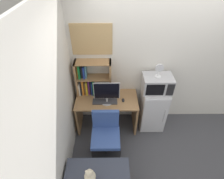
{
  "coord_description": "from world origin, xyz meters",
  "views": [
    {
      "loc": [
        -0.9,
        -2.77,
        2.97
      ],
      "look_at": [
        -0.88,
        -0.33,
        0.99
      ],
      "focal_mm": 28.72,
      "sensor_mm": 36.0,
      "label": 1
    }
  ],
  "objects": [
    {
      "name": "wall_back",
      "position": [
        0.4,
        0.02,
        1.3
      ],
      "size": [
        6.4,
        0.04,
        2.6
      ],
      "primitive_type": "cube",
      "color": "silver",
      "rests_on": "ground_plane"
    },
    {
      "name": "wall_left",
      "position": [
        -1.62,
        -1.6,
        1.3
      ],
      "size": [
        0.04,
        4.4,
        2.6
      ],
      "primitive_type": "cube",
      "color": "silver",
      "rests_on": "ground_plane"
    },
    {
      "name": "microwave",
      "position": [
        -0.07,
        -0.25,
        1.06
      ],
      "size": [
        0.52,
        0.37,
        0.3
      ],
      "color": "#ADADB2",
      "rests_on": "mini_fridge"
    },
    {
      "name": "computer_mouse",
      "position": [
        -0.67,
        -0.35,
        0.75
      ],
      "size": [
        0.05,
        0.1,
        0.03
      ],
      "primitive_type": "ellipsoid",
      "color": "black",
      "rests_on": "desk"
    },
    {
      "name": "keyboard",
      "position": [
        -1.0,
        -0.38,
        0.75
      ],
      "size": [
        0.45,
        0.15,
        0.02
      ],
      "primitive_type": "cube",
      "color": "#333338",
      "rests_on": "desk"
    },
    {
      "name": "monitor",
      "position": [
        -0.97,
        -0.38,
        0.97
      ],
      "size": [
        0.46,
        0.21,
        0.43
      ],
      "color": "#B7B7BC",
      "rests_on": "desk"
    },
    {
      "name": "desk_fan",
      "position": [
        -0.09,
        -0.26,
        1.35
      ],
      "size": [
        0.14,
        0.11,
        0.25
      ],
      "color": "silver",
      "rests_on": "microwave"
    },
    {
      "name": "hutch_bookshelf",
      "position": [
        -1.3,
        -0.11,
        1.06
      ],
      "size": [
        0.64,
        0.24,
        0.69
      ],
      "color": "#997047",
      "rests_on": "desk"
    },
    {
      "name": "desk",
      "position": [
        -0.98,
        -0.3,
        0.51
      ],
      "size": [
        1.15,
        0.59,
        0.74
      ],
      "color": "#997047",
      "rests_on": "ground_plane"
    },
    {
      "name": "mini_fridge",
      "position": [
        -0.07,
        -0.26,
        0.45
      ],
      "size": [
        0.47,
        0.51,
        0.91
      ],
      "color": "silver",
      "rests_on": "ground_plane"
    },
    {
      "name": "wall_corkboard",
      "position": [
        -1.2,
        -0.01,
        1.77
      ],
      "size": [
        0.67,
        0.02,
        0.52
      ],
      "primitive_type": "cube",
      "color": "tan"
    },
    {
      "name": "teddy_bear",
      "position": [
        -1.19,
        -1.62,
        0.53
      ],
      "size": [
        0.16,
        0.16,
        0.24
      ],
      "color": "beige",
      "rests_on": "bed"
    },
    {
      "name": "desk_chair",
      "position": [
        -0.99,
        -0.91,
        0.39
      ],
      "size": [
        0.54,
        0.54,
        0.89
      ],
      "color": "black",
      "rests_on": "ground_plane"
    }
  ]
}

